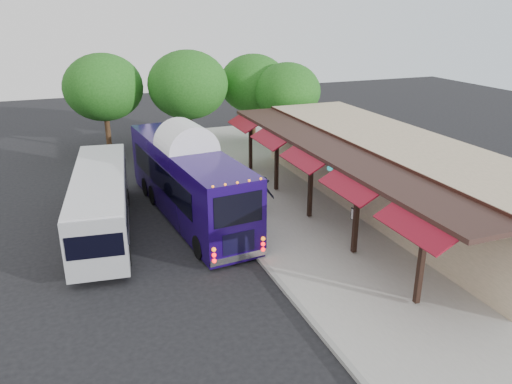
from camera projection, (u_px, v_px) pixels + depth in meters
name	position (u px, v px, depth m)	size (l,w,h in m)	color
ground	(268.00, 273.00, 19.25)	(90.00, 90.00, 0.00)	black
sidewalk	(331.00, 215.00, 24.41)	(10.00, 40.00, 0.15)	#9E9B93
curb	(236.00, 230.00, 22.73)	(0.20, 40.00, 0.16)	gray
station_shelter	(393.00, 173.00, 24.94)	(8.15, 20.00, 3.60)	tan
coach_bus	(188.00, 177.00, 23.85)	(3.56, 11.79, 3.72)	#1A0650
city_bus	(101.00, 200.00, 22.33)	(3.48, 10.47, 2.76)	#97999F
ped_a	(256.00, 205.00, 22.87)	(0.72, 0.47, 1.97)	black
ped_b	(232.00, 192.00, 24.98)	(0.76, 0.59, 1.56)	black
ped_c	(201.00, 162.00, 29.42)	(1.03, 0.43, 1.75)	black
ped_d	(263.00, 193.00, 24.58)	(1.12, 0.64, 1.73)	black
sign_board	(355.00, 216.00, 22.33)	(0.14, 0.47, 1.04)	black
tree_left	(188.00, 85.00, 33.90)	(5.47, 5.47, 7.00)	#382314
tree_mid	(253.00, 84.00, 36.98)	(5.05, 5.05, 6.47)	#382314
tree_right	(287.00, 91.00, 35.34)	(4.72, 4.72, 6.05)	#382314
tree_far	(103.00, 87.00, 33.67)	(5.32, 5.32, 6.82)	#382314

